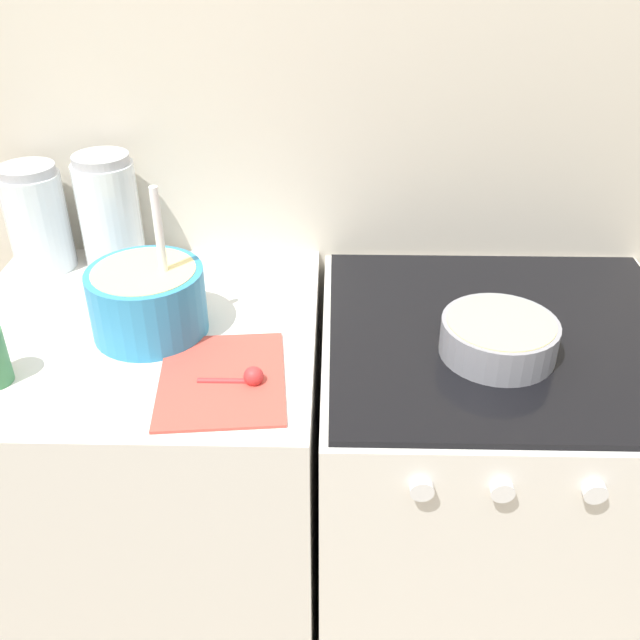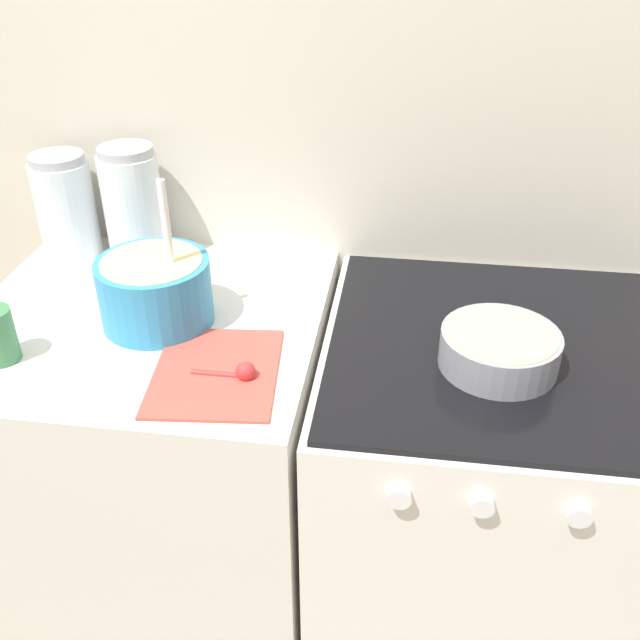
{
  "view_description": "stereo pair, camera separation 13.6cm",
  "coord_description": "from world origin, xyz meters",
  "px_view_note": "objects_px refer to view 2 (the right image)",
  "views": [
    {
      "loc": [
        0.04,
        -0.85,
        1.71
      ],
      "look_at": [
        0.01,
        0.3,
        0.99
      ],
      "focal_mm": 40.0,
      "sensor_mm": 36.0,
      "label": 1
    },
    {
      "loc": [
        0.17,
        -0.84,
        1.71
      ],
      "look_at": [
        0.01,
        0.3,
        0.99
      ],
      "focal_mm": 40.0,
      "sensor_mm": 36.0,
      "label": 2
    }
  ],
  "objects_px": {
    "storage_jar_middle": "(134,212)",
    "stove": "(487,514)",
    "baking_pan": "(499,348)",
    "mixing_bowl": "(155,287)",
    "storage_jar_left": "(67,212)"
  },
  "relations": [
    {
      "from": "storage_jar_left",
      "to": "storage_jar_middle",
      "type": "relative_size",
      "value": 0.9
    },
    {
      "from": "baking_pan",
      "to": "storage_jar_left",
      "type": "xyz_separation_m",
      "value": [
        -0.98,
        0.34,
        0.07
      ]
    },
    {
      "from": "stove",
      "to": "mixing_bowl",
      "type": "height_order",
      "value": "mixing_bowl"
    },
    {
      "from": "stove",
      "to": "baking_pan",
      "type": "relative_size",
      "value": 4.31
    },
    {
      "from": "stove",
      "to": "baking_pan",
      "type": "distance_m",
      "value": 0.52
    },
    {
      "from": "stove",
      "to": "mixing_bowl",
      "type": "distance_m",
      "value": 0.9
    },
    {
      "from": "mixing_bowl",
      "to": "baking_pan",
      "type": "bearing_deg",
      "value": -5.51
    },
    {
      "from": "mixing_bowl",
      "to": "baking_pan",
      "type": "distance_m",
      "value": 0.68
    },
    {
      "from": "stove",
      "to": "mixing_bowl",
      "type": "relative_size",
      "value": 3.08
    },
    {
      "from": "storage_jar_middle",
      "to": "stove",
      "type": "bearing_deg",
      "value": -16.95
    },
    {
      "from": "mixing_bowl",
      "to": "baking_pan",
      "type": "relative_size",
      "value": 1.4
    },
    {
      "from": "storage_jar_middle",
      "to": "baking_pan",
      "type": "bearing_deg",
      "value": -22.6
    },
    {
      "from": "storage_jar_left",
      "to": "storage_jar_middle",
      "type": "bearing_deg",
      "value": 0.0
    },
    {
      "from": "baking_pan",
      "to": "storage_jar_left",
      "type": "distance_m",
      "value": 1.04
    },
    {
      "from": "stove",
      "to": "baking_pan",
      "type": "height_order",
      "value": "baking_pan"
    }
  ]
}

